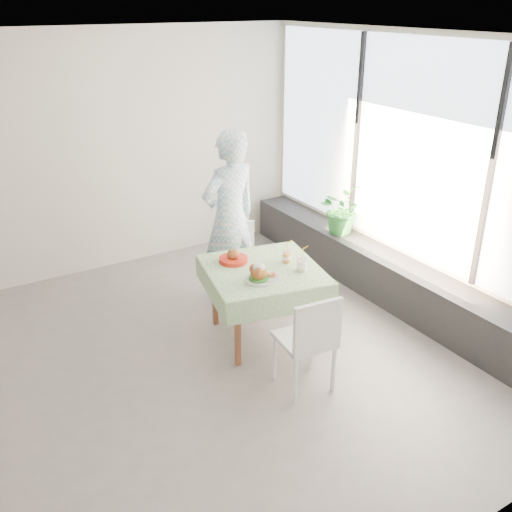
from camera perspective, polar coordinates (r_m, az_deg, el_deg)
floor at (r=5.21m, az=-10.38°, el=-12.08°), size 6.00×6.00×0.00m
ceiling at (r=4.22m, az=-13.40°, el=20.25°), size 6.00×6.00×0.00m
wall_back at (r=6.83m, az=-19.17°, el=9.00°), size 6.00×0.02×2.80m
wall_front at (r=2.61m, az=8.73°, el=-15.53°), size 6.00×0.02×2.80m
wall_right at (r=6.13m, az=15.73°, el=7.78°), size 0.02×5.00×2.80m
window_pane at (r=6.05m, az=15.80°, el=10.01°), size 0.01×4.80×2.18m
window_ledge at (r=6.41m, az=13.33°, el=-2.33°), size 0.40×4.80×0.50m
cafe_table at (r=5.48m, az=0.72°, el=-3.91°), size 1.23×1.23×0.74m
chair_far at (r=6.19m, az=-2.09°, el=-2.37°), size 0.57×0.57×0.89m
chair_near at (r=4.92m, az=4.90°, el=-10.14°), size 0.47×0.47×0.91m
diner at (r=6.03m, az=-2.63°, el=3.81°), size 0.75×0.56×1.88m
main_dish at (r=5.11m, az=0.46°, el=-1.88°), size 0.33×0.33×0.17m
juice_cup_orange at (r=5.47m, az=3.08°, el=-0.05°), size 0.09×0.09×0.25m
juice_cup_lemonade at (r=5.30m, az=4.57°, el=-0.84°), size 0.10×0.10×0.27m
second_dish at (r=5.48m, az=-2.28°, el=-0.21°), size 0.28×0.28×0.13m
potted_plant at (r=6.81m, az=8.42°, el=4.71°), size 0.70×0.70×0.59m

